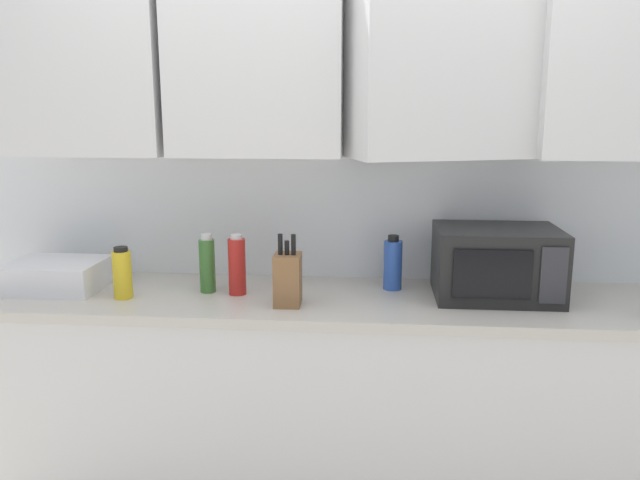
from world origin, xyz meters
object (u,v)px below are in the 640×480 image
Objects in this scene: bottle_green_oil at (207,264)px; microwave at (496,263)px; bottle_red_sauce at (237,266)px; bottle_blue_cleaner at (393,264)px; bottle_yellow_mustard at (122,274)px; knife_block at (288,279)px; dish_rack at (56,275)px.

microwave is at bearing 1.52° from bottle_green_oil.
bottle_red_sauce is 0.64m from bottle_blue_cleaner.
bottle_yellow_mustard is at bearing -174.36° from microwave.
bottle_red_sauce is at bearing 150.67° from knife_block.
knife_block is 1.14× the size of bottle_green_oil.
bottle_blue_cleaner reaches higher than bottle_yellow_mustard.
bottle_yellow_mustard is at bearing -168.11° from bottle_red_sauce.
bottle_blue_cleaner is at bearing 5.18° from dish_rack.
microwave is at bearing 2.92° from bottle_red_sauce.
microwave is 1.94× the size of bottle_red_sauce.
microwave is 1.81m from dish_rack.
bottle_blue_cleaner is (-0.41, 0.08, -0.03)m from microwave.
bottle_red_sauce is 0.13m from bottle_green_oil.
bottle_red_sauce reaches higher than bottle_blue_cleaner.
microwave reaches higher than dish_rack.
bottle_red_sauce reaches higher than dish_rack.
dish_rack is at bearing 172.65° from knife_block.
microwave reaches higher than bottle_yellow_mustard.
bottle_blue_cleaner is (0.63, 0.13, -0.01)m from bottle_red_sauce.
dish_rack is at bearing -178.24° from bottle_green_oil.
bottle_yellow_mustard is (-0.44, -0.09, -0.02)m from bottle_red_sauce.
microwave is 2.31× the size of bottle_yellow_mustard.
dish_rack is 1.54× the size of bottle_red_sauce.
dish_rack is at bearing -178.39° from microwave.
dish_rack is 1.00m from knife_block.
bottle_red_sauce is 1.19× the size of bottle_yellow_mustard.
knife_block is 0.38m from bottle_green_oil.
knife_block reaches higher than bottle_blue_cleaner.
knife_block reaches higher than bottle_yellow_mustard.
microwave is at bearing 1.61° from dish_rack.
bottle_green_oil is (-0.35, 0.15, 0.01)m from knife_block.
bottle_green_oil is at bearing 1.76° from dish_rack.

